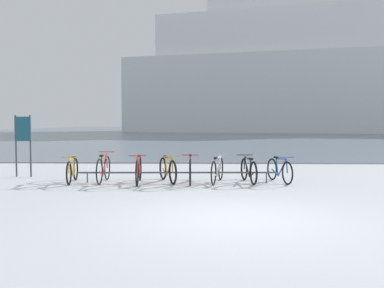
{
  "coord_description": "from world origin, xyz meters",
  "views": [
    {
      "loc": [
        -0.55,
        -7.46,
        1.72
      ],
      "look_at": [
        -0.96,
        7.9,
        0.9
      ],
      "focal_mm": 40.18,
      "sensor_mm": 36.0,
      "label": 1
    }
  ],
  "objects_px": {
    "bicycle_1": "(104,169)",
    "info_sign": "(23,135)",
    "bicycle_2": "(139,170)",
    "bicycle_3": "(168,170)",
    "bicycle_7": "(279,170)",
    "bicycle_6": "(249,170)",
    "bicycle_4": "(190,170)",
    "bicycle_0": "(72,170)",
    "ferry_ship": "(294,74)",
    "bicycle_5": "(217,170)"
  },
  "relations": [
    {
      "from": "bicycle_1",
      "to": "info_sign",
      "type": "relative_size",
      "value": 0.88
    },
    {
      "from": "bicycle_2",
      "to": "info_sign",
      "type": "height_order",
      "value": "info_sign"
    },
    {
      "from": "bicycle_3",
      "to": "info_sign",
      "type": "bearing_deg",
      "value": 167.03
    },
    {
      "from": "info_sign",
      "to": "bicycle_7",
      "type": "bearing_deg",
      "value": -7.49
    },
    {
      "from": "bicycle_6",
      "to": "info_sign",
      "type": "bearing_deg",
      "value": 170.92
    },
    {
      "from": "bicycle_6",
      "to": "bicycle_4",
      "type": "bearing_deg",
      "value": -173.62
    },
    {
      "from": "bicycle_0",
      "to": "bicycle_2",
      "type": "relative_size",
      "value": 0.92
    },
    {
      "from": "bicycle_4",
      "to": "bicycle_7",
      "type": "relative_size",
      "value": 1.12
    },
    {
      "from": "bicycle_4",
      "to": "bicycle_6",
      "type": "relative_size",
      "value": 1.1
    },
    {
      "from": "bicycle_0",
      "to": "bicycle_4",
      "type": "bearing_deg",
      "value": -0.62
    },
    {
      "from": "bicycle_2",
      "to": "bicycle_7",
      "type": "xyz_separation_m",
      "value": [
        3.93,
        0.3,
        -0.03
      ]
    },
    {
      "from": "bicycle_3",
      "to": "ferry_ship",
      "type": "distance_m",
      "value": 56.72
    },
    {
      "from": "info_sign",
      "to": "ferry_ship",
      "type": "distance_m",
      "value": 56.96
    },
    {
      "from": "bicycle_1",
      "to": "bicycle_4",
      "type": "height_order",
      "value": "bicycle_1"
    },
    {
      "from": "ferry_ship",
      "to": "bicycle_3",
      "type": "bearing_deg",
      "value": -105.3
    },
    {
      "from": "bicycle_1",
      "to": "bicycle_7",
      "type": "relative_size",
      "value": 1.07
    },
    {
      "from": "bicycle_6",
      "to": "info_sign",
      "type": "relative_size",
      "value": 0.84
    },
    {
      "from": "bicycle_3",
      "to": "bicycle_4",
      "type": "height_order",
      "value": "bicycle_4"
    },
    {
      "from": "ferry_ship",
      "to": "info_sign",
      "type": "bearing_deg",
      "value": -110.05
    },
    {
      "from": "bicycle_3",
      "to": "bicycle_6",
      "type": "xyz_separation_m",
      "value": [
        2.27,
        -0.04,
        -0.01
      ]
    },
    {
      "from": "bicycle_4",
      "to": "bicycle_6",
      "type": "distance_m",
      "value": 1.64
    },
    {
      "from": "bicycle_0",
      "to": "info_sign",
      "type": "distance_m",
      "value": 2.46
    },
    {
      "from": "bicycle_3",
      "to": "ferry_ship",
      "type": "xyz_separation_m",
      "value": [
        14.8,
        54.09,
        8.48
      ]
    },
    {
      "from": "bicycle_4",
      "to": "ferry_ship",
      "type": "xyz_separation_m",
      "value": [
        14.15,
        54.31,
        8.45
      ]
    },
    {
      "from": "bicycle_5",
      "to": "bicycle_0",
      "type": "bearing_deg",
      "value": -178.36
    },
    {
      "from": "bicycle_2",
      "to": "ferry_ship",
      "type": "xyz_separation_m",
      "value": [
        15.58,
        54.35,
        8.46
      ]
    },
    {
      "from": "bicycle_4",
      "to": "info_sign",
      "type": "xyz_separation_m",
      "value": [
        -5.2,
        1.27,
        0.91
      ]
    },
    {
      "from": "info_sign",
      "to": "ferry_ship",
      "type": "xyz_separation_m",
      "value": [
        19.36,
        53.04,
        7.54
      ]
    },
    {
      "from": "bicycle_5",
      "to": "ferry_ship",
      "type": "distance_m",
      "value": 56.44
    },
    {
      "from": "bicycle_7",
      "to": "ferry_ship",
      "type": "bearing_deg",
      "value": 77.84
    },
    {
      "from": "bicycle_2",
      "to": "bicycle_3",
      "type": "bearing_deg",
      "value": 18.26
    },
    {
      "from": "bicycle_5",
      "to": "bicycle_3",
      "type": "bearing_deg",
      "value": 177.01
    },
    {
      "from": "bicycle_2",
      "to": "bicycle_3",
      "type": "distance_m",
      "value": 0.83
    },
    {
      "from": "bicycle_0",
      "to": "bicycle_5",
      "type": "height_order",
      "value": "bicycle_5"
    },
    {
      "from": "bicycle_0",
      "to": "ferry_ship",
      "type": "bearing_deg",
      "value": 72.18
    },
    {
      "from": "bicycle_4",
      "to": "bicycle_7",
      "type": "bearing_deg",
      "value": 5.95
    },
    {
      "from": "bicycle_3",
      "to": "ferry_ship",
      "type": "relative_size",
      "value": 0.03
    },
    {
      "from": "bicycle_1",
      "to": "bicycle_6",
      "type": "xyz_separation_m",
      "value": [
        4.07,
        0.06,
        -0.04
      ]
    },
    {
      "from": "bicycle_5",
      "to": "ferry_ship",
      "type": "bearing_deg",
      "value": 76.1
    },
    {
      "from": "bicycle_1",
      "to": "bicycle_2",
      "type": "bearing_deg",
      "value": -8.95
    },
    {
      "from": "bicycle_7",
      "to": "bicycle_5",
      "type": "bearing_deg",
      "value": -176.41
    },
    {
      "from": "ferry_ship",
      "to": "bicycle_0",
      "type": "bearing_deg",
      "value": -107.82
    },
    {
      "from": "bicycle_2",
      "to": "bicycle_7",
      "type": "distance_m",
      "value": 3.94
    },
    {
      "from": "bicycle_0",
      "to": "bicycle_5",
      "type": "xyz_separation_m",
      "value": [
        4.05,
        0.12,
        0.01
      ]
    },
    {
      "from": "bicycle_2",
      "to": "ferry_ship",
      "type": "height_order",
      "value": "ferry_ship"
    },
    {
      "from": "bicycle_3",
      "to": "bicycle_1",
      "type": "bearing_deg",
      "value": -176.85
    },
    {
      "from": "bicycle_2",
      "to": "bicycle_1",
      "type": "bearing_deg",
      "value": 171.05
    },
    {
      "from": "bicycle_0",
      "to": "bicycle_7",
      "type": "height_order",
      "value": "bicycle_0"
    },
    {
      "from": "bicycle_5",
      "to": "info_sign",
      "type": "xyz_separation_m",
      "value": [
        -5.96,
        1.12,
        0.93
      ]
    },
    {
      "from": "bicycle_0",
      "to": "bicycle_6",
      "type": "xyz_separation_m",
      "value": [
        4.93,
        0.15,
        -0.0
      ]
    }
  ]
}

